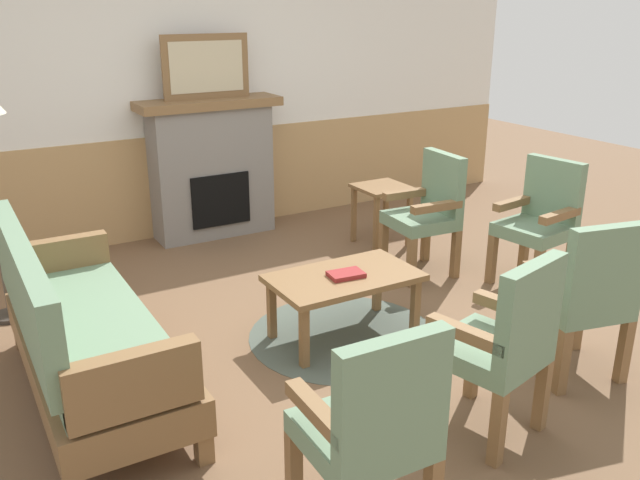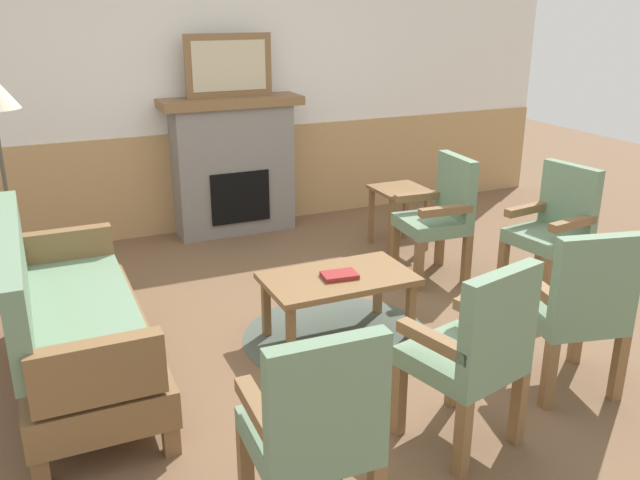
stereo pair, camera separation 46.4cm
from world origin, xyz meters
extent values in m
plane|color=brown|center=(0.00, 0.00, 0.00)|extent=(14.00, 14.00, 0.00)
cube|color=white|center=(0.00, 2.60, 1.35)|extent=(7.20, 0.12, 2.70)
cube|color=tan|center=(0.00, 2.53, 0.47)|extent=(7.20, 0.02, 0.95)
cube|color=gray|center=(0.00, 2.35, 0.60)|extent=(1.10, 0.36, 1.20)
cube|color=black|center=(0.00, 2.16, 0.38)|extent=(0.56, 0.02, 0.48)
cube|color=brown|center=(0.00, 2.35, 1.24)|extent=(1.30, 0.44, 0.08)
cube|color=brown|center=(0.00, 2.35, 1.56)|extent=(0.80, 0.03, 0.56)
cube|color=beige|center=(0.00, 2.33, 1.56)|extent=(0.68, 0.01, 0.44)
cube|color=brown|center=(-1.32, -0.80, 0.08)|extent=(0.08, 0.08, 0.16)
cube|color=brown|center=(-1.32, 0.88, 0.08)|extent=(0.08, 0.08, 0.16)
cube|color=brown|center=(-1.92, -0.80, 0.08)|extent=(0.08, 0.08, 0.16)
cube|color=brown|center=(-1.92, 0.88, 0.08)|extent=(0.08, 0.08, 0.16)
cube|color=brown|center=(-1.62, 0.04, 0.26)|extent=(0.70, 1.80, 0.20)
cube|color=gray|center=(-1.62, 0.04, 0.42)|extent=(0.60, 1.70, 0.12)
cube|color=gray|center=(-1.92, 0.04, 0.73)|extent=(0.10, 1.70, 0.50)
cube|color=brown|center=(-1.62, -0.81, 0.53)|extent=(0.60, 0.10, 0.30)
cube|color=brown|center=(-1.62, 0.89, 0.53)|extent=(0.60, 0.10, 0.30)
cube|color=brown|center=(-0.47, -0.26, 0.20)|extent=(0.05, 0.05, 0.40)
cube|color=brown|center=(0.37, -0.26, 0.20)|extent=(0.05, 0.05, 0.40)
cube|color=brown|center=(-0.47, 0.18, 0.20)|extent=(0.05, 0.05, 0.40)
cube|color=brown|center=(0.37, 0.18, 0.20)|extent=(0.05, 0.05, 0.40)
cube|color=brown|center=(-0.05, -0.04, 0.42)|extent=(0.96, 0.56, 0.04)
cylinder|color=#4C564C|center=(-0.05, -0.04, 0.00)|extent=(1.26, 1.26, 0.01)
cube|color=maroon|center=(-0.05, -0.07, 0.46)|extent=(0.24, 0.17, 0.03)
cube|color=brown|center=(0.85, 0.40, 0.20)|extent=(0.06, 0.06, 0.40)
cube|color=brown|center=(0.88, 0.81, 0.20)|extent=(0.06, 0.06, 0.40)
cube|color=brown|center=(1.27, 0.36, 0.20)|extent=(0.06, 0.06, 0.40)
cube|color=brown|center=(1.30, 0.78, 0.20)|extent=(0.06, 0.06, 0.40)
cube|color=gray|center=(1.07, 0.59, 0.45)|extent=(0.51, 0.51, 0.10)
cube|color=gray|center=(1.27, 0.57, 0.74)|extent=(0.12, 0.48, 0.48)
cube|color=brown|center=(1.06, 0.38, 0.62)|extent=(0.44, 0.10, 0.06)
cube|color=brown|center=(1.09, 0.79, 0.62)|extent=(0.44, 0.10, 0.06)
cube|color=brown|center=(1.49, -0.28, 0.20)|extent=(0.07, 0.07, 0.40)
cube|color=brown|center=(1.44, 0.14, 0.20)|extent=(0.07, 0.07, 0.40)
cube|color=brown|center=(1.91, -0.22, 0.20)|extent=(0.07, 0.07, 0.40)
cube|color=brown|center=(1.85, 0.20, 0.20)|extent=(0.07, 0.07, 0.40)
cube|color=gray|center=(1.67, -0.04, 0.45)|extent=(0.54, 0.54, 0.10)
cube|color=gray|center=(1.87, -0.01, 0.74)|extent=(0.15, 0.49, 0.48)
cube|color=brown|center=(1.70, -0.24, 0.62)|extent=(0.45, 0.13, 0.06)
cube|color=brown|center=(1.64, 0.16, 0.62)|extent=(0.45, 0.13, 0.06)
cube|color=brown|center=(-1.10, -1.31, 0.20)|extent=(0.06, 0.06, 0.40)
cube|color=brown|center=(-0.68, -1.32, 0.20)|extent=(0.06, 0.06, 0.40)
cube|color=gray|center=(-0.89, -1.52, 0.45)|extent=(0.49, 0.49, 0.10)
cube|color=gray|center=(-0.90, -1.72, 0.74)|extent=(0.48, 0.09, 0.48)
cube|color=brown|center=(-1.10, -1.52, 0.62)|extent=(0.08, 0.44, 0.06)
cube|color=brown|center=(-0.69, -1.53, 0.62)|extent=(0.08, 0.44, 0.06)
cube|color=brown|center=(-0.22, -1.12, 0.20)|extent=(0.07, 0.07, 0.40)
cube|color=brown|center=(0.19, -1.02, 0.20)|extent=(0.07, 0.07, 0.40)
cube|color=brown|center=(-0.12, -1.52, 0.20)|extent=(0.07, 0.07, 0.40)
cube|color=brown|center=(0.29, -1.42, 0.20)|extent=(0.07, 0.07, 0.40)
cube|color=gray|center=(0.04, -1.27, 0.45)|extent=(0.58, 0.58, 0.10)
cube|color=gray|center=(0.08, -1.46, 0.74)|extent=(0.49, 0.19, 0.48)
cube|color=brown|center=(-0.16, -1.32, 0.62)|extent=(0.17, 0.44, 0.06)
cube|color=brown|center=(0.23, -1.22, 0.62)|extent=(0.17, 0.44, 0.06)
cube|color=brown|center=(0.74, -0.84, 0.20)|extent=(0.07, 0.07, 0.40)
cube|color=brown|center=(1.15, -0.93, 0.20)|extent=(0.07, 0.07, 0.40)
cube|color=brown|center=(0.64, -1.25, 0.20)|extent=(0.07, 0.07, 0.40)
cube|color=brown|center=(1.05, -1.34, 0.20)|extent=(0.07, 0.07, 0.40)
cube|color=gray|center=(0.90, -1.09, 0.45)|extent=(0.58, 0.58, 0.10)
cube|color=gray|center=(0.85, -1.28, 0.74)|extent=(0.49, 0.19, 0.48)
cube|color=brown|center=(0.70, -1.04, 0.62)|extent=(0.17, 0.44, 0.06)
cube|color=brown|center=(1.10, -1.13, 0.62)|extent=(0.17, 0.44, 0.06)
cube|color=brown|center=(1.03, 1.50, 0.26)|extent=(0.04, 0.04, 0.52)
cube|color=brown|center=(1.39, 1.50, 0.26)|extent=(0.04, 0.04, 0.52)
cube|color=brown|center=(1.03, 1.14, 0.26)|extent=(0.04, 0.04, 0.52)
cube|color=brown|center=(1.39, 1.14, 0.26)|extent=(0.04, 0.04, 0.52)
cube|color=brown|center=(1.21, 1.32, 0.54)|extent=(0.44, 0.44, 0.03)
cylinder|color=#332D28|center=(-1.93, 1.37, 0.01)|extent=(0.24, 0.24, 0.03)
cylinder|color=#4C473D|center=(-1.93, 1.37, 0.73)|extent=(0.03, 0.03, 1.40)
camera|label=1|loc=(-2.20, -3.43, 2.11)|focal=37.76mm
camera|label=2|loc=(-1.79, -3.64, 2.11)|focal=37.76mm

